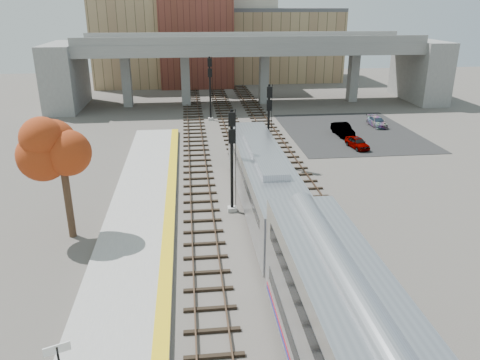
{
  "coord_description": "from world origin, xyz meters",
  "views": [
    {
      "loc": [
        -3.87,
        -20.85,
        13.44
      ],
      "look_at": [
        -0.62,
        7.81,
        2.5
      ],
      "focal_mm": 35.0,
      "sensor_mm": 36.0,
      "label": 1
    }
  ],
  "objects_px": {
    "locomotive": "(263,180)",
    "tree": "(61,149)",
    "signal_mast_mid": "(269,126)",
    "car_b": "(343,129)",
    "signal_mast_far": "(210,89)",
    "car_a": "(357,143)",
    "signal_mast_near": "(232,163)",
    "car_c": "(377,122)"
  },
  "relations": [
    {
      "from": "locomotive",
      "to": "tree",
      "type": "relative_size",
      "value": 2.51
    },
    {
      "from": "signal_mast_mid",
      "to": "car_b",
      "type": "xyz_separation_m",
      "value": [
        9.65,
        8.65,
        -2.82
      ]
    },
    {
      "from": "signal_mast_far",
      "to": "tree",
      "type": "height_order",
      "value": "signal_mast_far"
    },
    {
      "from": "tree",
      "to": "car_a",
      "type": "bearing_deg",
      "value": 33.85
    },
    {
      "from": "signal_mast_near",
      "to": "locomotive",
      "type": "bearing_deg",
      "value": -2.41
    },
    {
      "from": "tree",
      "to": "car_b",
      "type": "bearing_deg",
      "value": 40.97
    },
    {
      "from": "locomotive",
      "to": "car_c",
      "type": "distance_m",
      "value": 27.58
    },
    {
      "from": "signal_mast_near",
      "to": "tree",
      "type": "xyz_separation_m",
      "value": [
        -10.1,
        -2.5,
        2.08
      ]
    },
    {
      "from": "locomotive",
      "to": "car_b",
      "type": "bearing_deg",
      "value": 57.5
    },
    {
      "from": "signal_mast_mid",
      "to": "tree",
      "type": "xyz_separation_m",
      "value": [
        -14.2,
        -12.07,
        2.11
      ]
    },
    {
      "from": "locomotive",
      "to": "signal_mast_far",
      "type": "relative_size",
      "value": 2.51
    },
    {
      "from": "signal_mast_far",
      "to": "car_a",
      "type": "distance_m",
      "value": 19.5
    },
    {
      "from": "signal_mast_far",
      "to": "car_b",
      "type": "height_order",
      "value": "signal_mast_far"
    },
    {
      "from": "locomotive",
      "to": "tree",
      "type": "distance_m",
      "value": 12.88
    },
    {
      "from": "tree",
      "to": "car_c",
      "type": "xyz_separation_m",
      "value": [
        29.08,
        24.15,
        -5.06
      ]
    },
    {
      "from": "tree",
      "to": "locomotive",
      "type": "bearing_deg",
      "value": 11.2
    },
    {
      "from": "locomotive",
      "to": "signal_mast_mid",
      "type": "height_order",
      "value": "signal_mast_mid"
    },
    {
      "from": "car_a",
      "to": "car_b",
      "type": "height_order",
      "value": "car_b"
    },
    {
      "from": "tree",
      "to": "car_c",
      "type": "bearing_deg",
      "value": 39.71
    },
    {
      "from": "signal_mast_far",
      "to": "car_b",
      "type": "distance_m",
      "value": 16.6
    },
    {
      "from": "signal_mast_near",
      "to": "car_c",
      "type": "distance_m",
      "value": 28.95
    },
    {
      "from": "signal_mast_mid",
      "to": "car_c",
      "type": "xyz_separation_m",
      "value": [
        14.89,
        12.09,
        -2.94
      ]
    },
    {
      "from": "car_a",
      "to": "signal_mast_far",
      "type": "bearing_deg",
      "value": 126.03
    },
    {
      "from": "signal_mast_far",
      "to": "signal_mast_mid",
      "type": "bearing_deg",
      "value": -76.73
    },
    {
      "from": "signal_mast_near",
      "to": "signal_mast_mid",
      "type": "relative_size",
      "value": 1.01
    },
    {
      "from": "signal_mast_mid",
      "to": "car_a",
      "type": "distance_m",
      "value": 10.76
    },
    {
      "from": "signal_mast_mid",
      "to": "car_c",
      "type": "relative_size",
      "value": 1.93
    },
    {
      "from": "car_c",
      "to": "locomotive",
      "type": "bearing_deg",
      "value": -128.98
    },
    {
      "from": "signal_mast_near",
      "to": "car_a",
      "type": "distance_m",
      "value": 19.42
    },
    {
      "from": "signal_mast_near",
      "to": "car_b",
      "type": "xyz_separation_m",
      "value": [
        13.75,
        18.21,
        -2.86
      ]
    },
    {
      "from": "signal_mast_near",
      "to": "car_b",
      "type": "height_order",
      "value": "signal_mast_near"
    },
    {
      "from": "tree",
      "to": "car_b",
      "type": "xyz_separation_m",
      "value": [
        23.85,
        20.71,
        -4.93
      ]
    },
    {
      "from": "signal_mast_near",
      "to": "signal_mast_mid",
      "type": "xyz_separation_m",
      "value": [
        4.1,
        9.56,
        -0.04
      ]
    },
    {
      "from": "car_a",
      "to": "tree",
      "type": "bearing_deg",
      "value": -155.55
    },
    {
      "from": "signal_mast_near",
      "to": "signal_mast_mid",
      "type": "distance_m",
      "value": 10.4
    },
    {
      "from": "locomotive",
      "to": "car_a",
      "type": "bearing_deg",
      "value": 49.43
    },
    {
      "from": "car_a",
      "to": "locomotive",
      "type": "bearing_deg",
      "value": -139.97
    },
    {
      "from": "locomotive",
      "to": "signal_mast_near",
      "type": "height_order",
      "value": "signal_mast_near"
    },
    {
      "from": "tree",
      "to": "signal_mast_far",
      "type": "bearing_deg",
      "value": 71.08
    },
    {
      "from": "locomotive",
      "to": "tree",
      "type": "xyz_separation_m",
      "value": [
        -12.2,
        -2.42,
        3.35
      ]
    },
    {
      "from": "car_b",
      "to": "car_c",
      "type": "xyz_separation_m",
      "value": [
        5.23,
        3.44,
        -0.12
      ]
    },
    {
      "from": "locomotive",
      "to": "car_b",
      "type": "relative_size",
      "value": 4.8
    }
  ]
}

